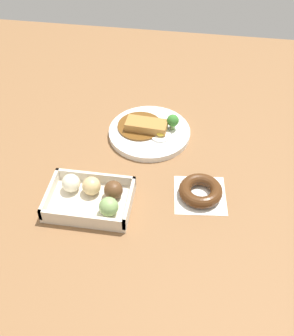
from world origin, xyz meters
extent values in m
plane|color=brown|center=(0.00, 0.00, 0.00)|extent=(1.60, 1.60, 0.00)
cylinder|color=white|center=(-0.05, -0.13, 0.01)|extent=(0.24, 0.24, 0.02)
cylinder|color=brown|center=(-0.02, -0.14, 0.02)|extent=(0.13, 0.13, 0.01)
cube|color=#A87538|center=(-0.04, -0.13, 0.04)|extent=(0.12, 0.06, 0.02)
cylinder|color=white|center=(-0.09, -0.11, 0.02)|extent=(0.06, 0.06, 0.00)
ellipsoid|color=yellow|center=(-0.09, -0.11, 0.03)|extent=(0.03, 0.03, 0.01)
cylinder|color=#8CB766|center=(-0.12, -0.15, 0.03)|extent=(0.01, 0.01, 0.02)
sphere|color=#387A2D|center=(-0.12, -0.15, 0.05)|extent=(0.04, 0.04, 0.04)
cube|color=beige|center=(0.06, 0.16, 0.01)|extent=(0.21, 0.15, 0.01)
cube|color=beige|center=(-0.04, 0.16, 0.03)|extent=(0.01, 0.15, 0.03)
cube|color=beige|center=(0.16, 0.16, 0.03)|extent=(0.01, 0.15, 0.03)
cube|color=beige|center=(0.06, 0.09, 0.03)|extent=(0.21, 0.01, 0.03)
cube|color=beige|center=(0.06, 0.23, 0.03)|extent=(0.21, 0.01, 0.03)
sphere|color=brown|center=(0.00, 0.13, 0.04)|extent=(0.05, 0.05, 0.05)
sphere|color=#DBB77A|center=(0.06, 0.13, 0.04)|extent=(0.05, 0.05, 0.05)
sphere|color=#EFE5C6|center=(0.11, 0.13, 0.04)|extent=(0.05, 0.05, 0.05)
sphere|color=#84A860|center=(0.00, 0.19, 0.04)|extent=(0.05, 0.05, 0.05)
cube|color=white|center=(-0.22, 0.09, 0.00)|extent=(0.15, 0.15, 0.00)
torus|color=#4C2B14|center=(-0.22, 0.09, 0.02)|extent=(0.11, 0.11, 0.03)
camera|label=1|loc=(-0.19, 0.81, 0.80)|focal=44.36mm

